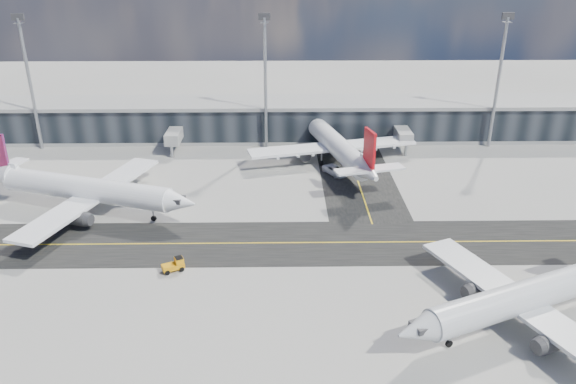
# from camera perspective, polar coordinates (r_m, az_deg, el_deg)

# --- Properties ---
(ground) EXTENTS (300.00, 300.00, 0.00)m
(ground) POSITION_cam_1_polar(r_m,az_deg,el_deg) (82.39, -2.89, -6.55)
(ground) COLOR gray
(ground) RESTS_ON ground
(taxiway_lanes) EXTENTS (180.00, 63.00, 0.03)m
(taxiway_lanes) POSITION_cam_1_polar(r_m,az_deg,el_deg) (91.75, -0.23, -3.14)
(taxiway_lanes) COLOR black
(taxiway_lanes) RESTS_ON ground
(terminal_concourse) EXTENTS (152.00, 19.80, 8.80)m
(terminal_concourse) POSITION_cam_1_polar(r_m,az_deg,el_deg) (131.46, -2.15, 7.24)
(terminal_concourse) COLOR black
(terminal_concourse) RESTS_ON ground
(floodlight_masts) EXTENTS (102.50, 0.70, 28.90)m
(floodlight_masts) POSITION_cam_1_polar(r_m,az_deg,el_deg) (121.87, -2.32, 11.50)
(floodlight_masts) COLOR gray
(floodlight_masts) RESTS_ON ground
(airliner_af) EXTENTS (40.30, 34.77, 12.22)m
(airliner_af) POSITION_cam_1_polar(r_m,az_deg,el_deg) (100.28, -20.08, 0.30)
(airliner_af) COLOR white
(airliner_af) RESTS_ON ground
(airliner_redtail) EXTENTS (35.69, 41.50, 12.42)m
(airliner_redtail) POSITION_cam_1_polar(r_m,az_deg,el_deg) (115.53, 4.87, 4.80)
(airliner_redtail) COLOR white
(airliner_redtail) RESTS_ON ground
(airliner_near) EXTENTS (36.44, 31.48, 11.28)m
(airliner_near) POSITION_cam_1_polar(r_m,az_deg,el_deg) (73.48, 23.66, -9.49)
(airliner_near) COLOR silver
(airliner_near) RESTS_ON ground
(baggage_tug) EXTENTS (3.35, 2.58, 1.90)m
(baggage_tug) POSITION_cam_1_polar(r_m,az_deg,el_deg) (80.05, -11.41, -7.24)
(baggage_tug) COLOR orange
(baggage_tug) RESTS_ON ground
(service_van) EXTENTS (5.45, 6.65, 1.69)m
(service_van) POSITION_cam_1_polar(r_m,az_deg,el_deg) (111.10, 4.82, 2.22)
(service_van) COLOR white
(service_van) RESTS_ON ground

